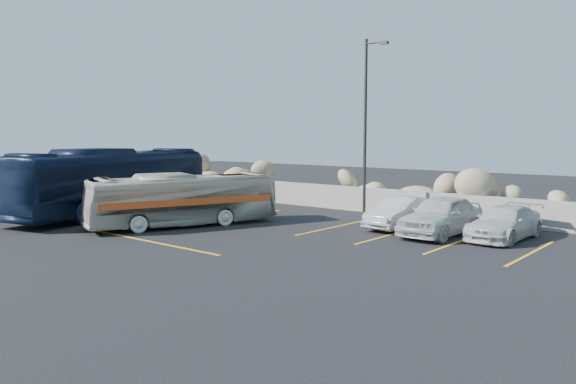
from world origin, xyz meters
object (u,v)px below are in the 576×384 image
Objects in this scene: vintage_bus at (183,200)px; car_b at (401,213)px; car_a at (441,215)px; car_c at (504,223)px; tour_coach at (112,181)px; lamppost at (366,124)px.

car_b is (7.33, 5.38, -0.48)m from vintage_bus.
car_c is at bearing 20.39° from car_a.
tour_coach reaches higher than car_b.
car_b is at bearing 167.64° from car_a.
lamppost is at bearing 163.75° from car_a.
lamppost reaches higher than car_b.
lamppost is 2.08× the size of car_b.
lamppost reaches higher than tour_coach.
tour_coach reaches higher than car_c.
car_a is (4.24, -1.35, -3.53)m from lamppost.
lamppost reaches higher than car_a.
vintage_bus reaches higher than car_c.
lamppost is 1.00× the size of vintage_bus.
car_a reaches higher than car_b.
lamppost is at bearing 16.75° from tour_coach.
car_b is (12.76, 5.25, -0.96)m from tour_coach.
car_a is (14.73, 4.76, -0.83)m from tour_coach.
tour_coach is 2.98× the size of car_b.
car_c is at bearing 4.57° from tour_coach.
tour_coach is 13.83m from car_b.
tour_coach is 17.79m from car_c.
car_c is (11.46, 5.63, -0.51)m from vintage_bus.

